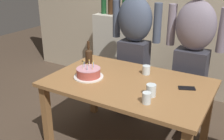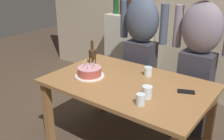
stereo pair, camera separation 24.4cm
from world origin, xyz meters
name	(u,v)px [view 1 (the left image)]	position (x,y,z in m)	size (l,w,h in m)	color
back_wall	(182,2)	(0.00, 1.55, 1.30)	(5.20, 0.10, 2.60)	tan
dining_table	(128,91)	(0.00, 0.00, 0.64)	(1.50, 0.96, 0.74)	olive
birthday_cake	(89,73)	(-0.37, -0.11, 0.79)	(0.29, 0.29, 0.16)	white
water_glass_near	(147,98)	(0.31, -0.30, 0.79)	(0.07, 0.07, 0.09)	silver
water_glass_far	(151,90)	(0.29, -0.16, 0.79)	(0.08, 0.08, 0.10)	silver
water_glass_side	(146,70)	(0.07, 0.25, 0.78)	(0.08, 0.08, 0.09)	silver
wine_bottle	(89,57)	(-0.52, 0.11, 0.85)	(0.07, 0.07, 0.29)	#382314
cell_phone	(187,88)	(0.51, 0.13, 0.74)	(0.14, 0.07, 0.01)	black
person_man_bearded	(134,45)	(-0.28, 0.70, 0.87)	(0.61, 0.27, 1.66)	#33333D
person_woman_cardigan	(192,54)	(0.40, 0.70, 0.87)	(0.61, 0.27, 1.66)	#33333D
shelf_cabinet	(117,49)	(-0.86, 1.33, 0.56)	(0.68, 0.30, 1.35)	beige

